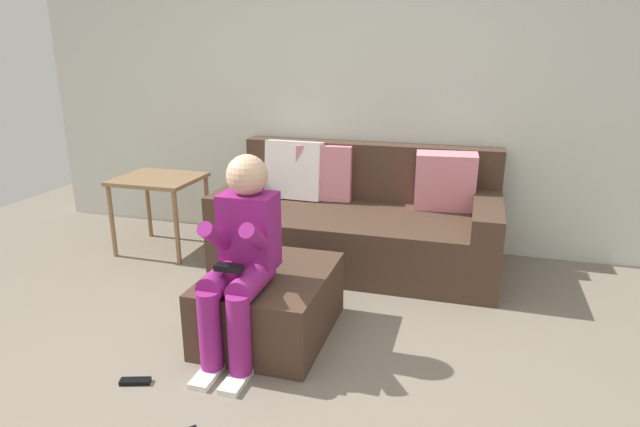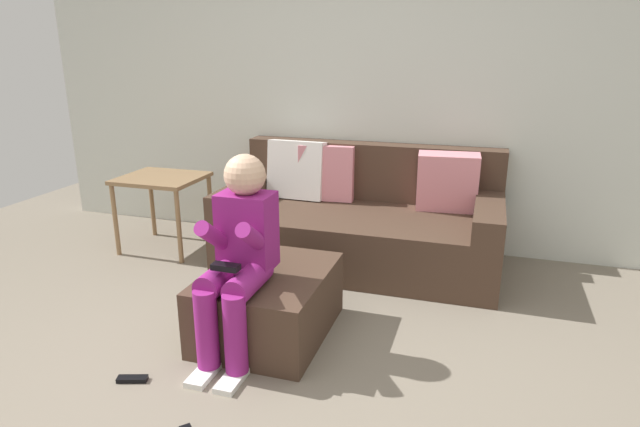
{
  "view_description": "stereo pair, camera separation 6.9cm",
  "coord_description": "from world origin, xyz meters",
  "views": [
    {
      "loc": [
        0.91,
        -1.89,
        1.58
      ],
      "look_at": [
        -0.0,
        1.26,
        0.56
      ],
      "focal_mm": 30.31,
      "sensor_mm": 36.0,
      "label": 1
    },
    {
      "loc": [
        0.98,
        -1.87,
        1.58
      ],
      "look_at": [
        -0.0,
        1.26,
        0.56
      ],
      "focal_mm": 30.31,
      "sensor_mm": 36.0,
      "label": 2
    }
  ],
  "objects": [
    {
      "name": "side_table",
      "position": [
        -1.45,
        1.69,
        0.52
      ],
      "size": [
        0.62,
        0.55,
        0.6
      ],
      "color": "olive",
      "rests_on": "ground_plane"
    },
    {
      "name": "couch_sectional",
      "position": [
        0.11,
        1.92,
        0.31
      ],
      "size": [
        2.02,
        0.99,
        0.87
      ],
      "color": "#473326",
      "rests_on": "ground_plane"
    },
    {
      "name": "remote_by_storage_bin",
      "position": [
        -0.59,
        0.04,
        0.01
      ],
      "size": [
        0.15,
        0.09,
        0.02
      ],
      "primitive_type": "cube",
      "rotation": [
        0.0,
        0.0,
        0.31
      ],
      "color": "black",
      "rests_on": "ground_plane"
    },
    {
      "name": "ottoman",
      "position": [
        -0.13,
        0.68,
        0.19
      ],
      "size": [
        0.65,
        0.81,
        0.38
      ],
      "primitive_type": "cube",
      "color": "#473326",
      "rests_on": "ground_plane"
    },
    {
      "name": "person_seated",
      "position": [
        -0.19,
        0.47,
        0.57
      ],
      "size": [
        0.29,
        0.62,
        1.06
      ],
      "color": "#8C1E72",
      "rests_on": "ground_plane"
    },
    {
      "name": "ground_plane",
      "position": [
        0.0,
        0.0,
        0.0
      ],
      "size": [
        7.37,
        7.37,
        0.0
      ],
      "primitive_type": "plane",
      "color": "slate"
    },
    {
      "name": "wall_back",
      "position": [
        0.0,
        2.39,
        1.29
      ],
      "size": [
        5.67,
        0.1,
        2.58
      ],
      "primitive_type": "cube",
      "color": "silver",
      "rests_on": "ground_plane"
    }
  ]
}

